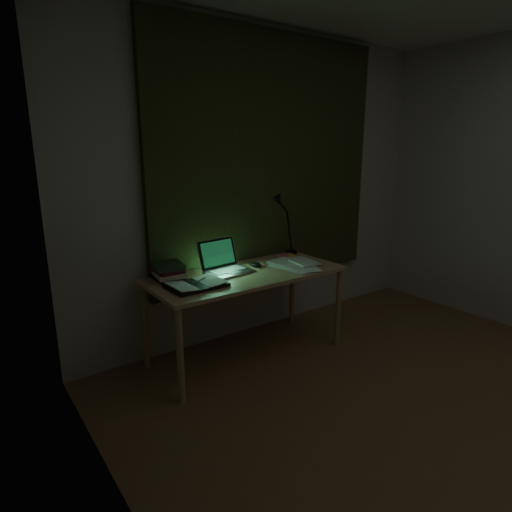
{
  "coord_description": "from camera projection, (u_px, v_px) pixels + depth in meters",
  "views": [
    {
      "loc": [
        -2.21,
        -0.89,
        1.57
      ],
      "look_at": [
        -0.49,
        1.48,
        0.82
      ],
      "focal_mm": 30.0,
      "sensor_mm": 36.0,
      "label": 1
    }
  ],
  "objects": [
    {
      "name": "mouse",
      "position": [
        256.0,
        265.0,
        3.3
      ],
      "size": [
        0.09,
        0.11,
        0.04
      ],
      "primitive_type": "ellipsoid",
      "rotation": [
        0.0,
        0.0,
        0.3
      ],
      "color": "black",
      "rests_on": "desk"
    },
    {
      "name": "loose_papers",
      "position": [
        297.0,
        263.0,
        3.37
      ],
      "size": [
        0.43,
        0.45,
        0.02
      ],
      "primitive_type": null,
      "rotation": [
        0.0,
        0.0,
        0.23
      ],
      "color": "white",
      "rests_on": "desk"
    },
    {
      "name": "wall_back",
      "position": [
        267.0,
        186.0,
        3.6
      ],
      "size": [
        3.5,
        0.0,
        2.5
      ],
      "primitive_type": "cube",
      "color": "beige",
      "rests_on": "ground"
    },
    {
      "name": "open_textbook",
      "position": [
        196.0,
        284.0,
        2.84
      ],
      "size": [
        0.38,
        0.28,
        0.03
      ],
      "primitive_type": null,
      "rotation": [
        0.0,
        0.0,
        0.04
      ],
      "color": "white",
      "rests_on": "desk"
    },
    {
      "name": "sticky_yellow",
      "position": [
        289.0,
        255.0,
        3.63
      ],
      "size": [
        0.08,
        0.08,
        0.02
      ],
      "primitive_type": "cube",
      "rotation": [
        0.0,
        0.0,
        -0.02
      ],
      "color": "yellow",
      "rests_on": "desk"
    },
    {
      "name": "desk_lamp",
      "position": [
        292.0,
        224.0,
        3.66
      ],
      "size": [
        0.36,
        0.29,
        0.52
      ],
      "primitive_type": null,
      "rotation": [
        0.0,
        0.0,
        -0.06
      ],
      "color": "black",
      "rests_on": "desk"
    },
    {
      "name": "wall_left",
      "position": [
        196.0,
        283.0,
        1.04
      ],
      "size": [
        0.0,
        4.0,
        2.5
      ],
      "primitive_type": "cube",
      "color": "beige",
      "rests_on": "ground"
    },
    {
      "name": "book_stack",
      "position": [
        168.0,
        271.0,
        2.98
      ],
      "size": [
        0.19,
        0.23,
        0.12
      ],
      "primitive_type": null,
      "rotation": [
        0.0,
        0.0,
        -0.01
      ],
      "color": "white",
      "rests_on": "desk"
    },
    {
      "name": "floor",
      "position": [
        487.0,
        441.0,
        2.35
      ],
      "size": [
        3.5,
        4.0,
        0.0
      ],
      "primitive_type": "cube",
      "color": "brown",
      "rests_on": "ground"
    },
    {
      "name": "desk",
      "position": [
        247.0,
        315.0,
        3.24
      ],
      "size": [
        1.46,
        0.64,
        0.67
      ],
      "primitive_type": null,
      "color": "tan",
      "rests_on": "floor"
    },
    {
      "name": "curtain",
      "position": [
        270.0,
        162.0,
        3.52
      ],
      "size": [
        2.2,
        0.06,
        2.0
      ],
      "primitive_type": "cube",
      "color": "#2C2F17",
      "rests_on": "wall_back"
    },
    {
      "name": "sticky_pink",
      "position": [
        284.0,
        256.0,
        3.61
      ],
      "size": [
        0.11,
        0.11,
        0.02
      ],
      "primitive_type": "cube",
      "rotation": [
        0.0,
        0.0,
        0.39
      ],
      "color": "#F35E72",
      "rests_on": "desk"
    },
    {
      "name": "laptop",
      "position": [
        229.0,
        257.0,
        3.12
      ],
      "size": [
        0.37,
        0.4,
        0.24
      ],
      "primitive_type": null,
      "rotation": [
        0.0,
        0.0,
        0.1
      ],
      "color": "#ADADB2",
      "rests_on": "desk"
    }
  ]
}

